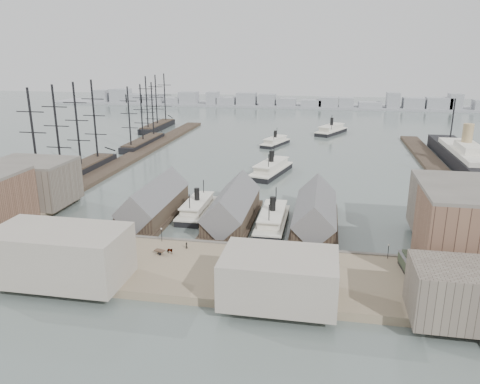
% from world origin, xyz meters
% --- Properties ---
extents(ground, '(900.00, 900.00, 0.00)m').
position_xyz_m(ground, '(0.00, 0.00, 0.00)').
color(ground, '#4E5A57').
rests_on(ground, ground).
extents(quay, '(180.00, 30.00, 2.00)m').
position_xyz_m(quay, '(0.00, -20.00, 1.00)').
color(quay, '#7A6A52').
rests_on(quay, ground).
extents(seawall, '(180.00, 1.20, 2.30)m').
position_xyz_m(seawall, '(0.00, -5.20, 1.15)').
color(seawall, '#59544C').
rests_on(seawall, ground).
extents(west_wharf, '(10.00, 220.00, 1.60)m').
position_xyz_m(west_wharf, '(-68.00, 100.00, 0.80)').
color(west_wharf, '#2D231C').
rests_on(west_wharf, ground).
extents(east_wharf, '(10.00, 180.00, 1.60)m').
position_xyz_m(east_wharf, '(78.00, 90.00, 0.80)').
color(east_wharf, '#2D231C').
rests_on(east_wharf, ground).
extents(ferry_shed_west, '(14.00, 42.00, 12.60)m').
position_xyz_m(ferry_shed_west, '(-26.00, 16.88, 4.64)').
color(ferry_shed_west, '#2D231C').
rests_on(ferry_shed_west, ground).
extents(ferry_shed_center, '(14.00, 42.00, 12.60)m').
position_xyz_m(ferry_shed_center, '(0.00, 16.88, 4.64)').
color(ferry_shed_center, '#2D231C').
rests_on(ferry_shed_center, ground).
extents(ferry_shed_east, '(14.00, 42.00, 12.60)m').
position_xyz_m(ferry_shed_east, '(26.00, 16.88, 4.64)').
color(ferry_shed_east, '#2D231C').
rests_on(ferry_shed_east, ground).
extents(warehouse_west_back, '(26.00, 20.00, 14.00)m').
position_xyz_m(warehouse_west_back, '(-70.00, 18.00, 9.00)').
color(warehouse_west_back, '#60564C').
rests_on(warehouse_west_back, west_land).
extents(warehouse_east_back, '(28.00, 20.00, 15.00)m').
position_xyz_m(warehouse_east_back, '(68.00, 15.00, 9.50)').
color(warehouse_east_back, '#60564C').
rests_on(warehouse_east_back, east_land).
extents(street_bldg_center, '(24.00, 16.00, 10.00)m').
position_xyz_m(street_bldg_center, '(20.00, -32.00, 7.00)').
color(street_bldg_center, gray).
rests_on(street_bldg_center, quay).
extents(street_bldg_west, '(30.00, 16.00, 12.00)m').
position_xyz_m(street_bldg_west, '(-30.00, -32.00, 8.00)').
color(street_bldg_west, gray).
rests_on(street_bldg_west, quay).
extents(street_bldg_east, '(18.00, 14.00, 11.00)m').
position_xyz_m(street_bldg_east, '(55.00, -33.00, 7.50)').
color(street_bldg_east, '#60564C').
rests_on(street_bldg_east, quay).
extents(lamp_post_far_w, '(0.44, 0.44, 3.92)m').
position_xyz_m(lamp_post_far_w, '(-45.00, -7.00, 4.71)').
color(lamp_post_far_w, black).
rests_on(lamp_post_far_w, quay).
extents(lamp_post_near_w, '(0.44, 0.44, 3.92)m').
position_xyz_m(lamp_post_near_w, '(-15.00, -7.00, 4.71)').
color(lamp_post_near_w, black).
rests_on(lamp_post_near_w, quay).
extents(lamp_post_near_e, '(0.44, 0.44, 3.92)m').
position_xyz_m(lamp_post_near_e, '(15.00, -7.00, 4.71)').
color(lamp_post_near_e, black).
rests_on(lamp_post_near_e, quay).
extents(lamp_post_far_e, '(0.44, 0.44, 3.92)m').
position_xyz_m(lamp_post_far_e, '(45.00, -7.00, 4.71)').
color(lamp_post_far_e, black).
rests_on(lamp_post_far_e, quay).
extents(far_shore, '(500.00, 40.00, 15.72)m').
position_xyz_m(far_shore, '(-2.07, 334.14, 3.91)').
color(far_shore, gray).
rests_on(far_shore, ground).
extents(ferry_docked_west, '(7.97, 26.56, 9.49)m').
position_xyz_m(ferry_docked_west, '(-13.00, 21.96, 2.22)').
color(ferry_docked_west, black).
rests_on(ferry_docked_west, ground).
extents(ferry_docked_east, '(8.45, 28.16, 10.06)m').
position_xyz_m(ferry_docked_east, '(13.00, 15.30, 2.36)').
color(ferry_docked_east, black).
rests_on(ferry_docked_east, ground).
extents(ferry_open_near, '(16.82, 32.85, 11.25)m').
position_xyz_m(ferry_open_near, '(4.95, 78.02, 2.64)').
color(ferry_open_near, black).
rests_on(ferry_open_near, ground).
extents(ferry_open_mid, '(15.39, 26.27, 8.99)m').
position_xyz_m(ferry_open_mid, '(-0.80, 143.95, 2.11)').
color(ferry_open_mid, black).
rests_on(ferry_open_mid, ground).
extents(ferry_open_far, '(21.46, 32.25, 11.13)m').
position_xyz_m(ferry_open_far, '(30.81, 188.92, 2.61)').
color(ferry_open_far, black).
rests_on(ferry_open_far, ground).
extents(sailing_ship_near, '(9.69, 66.79, 39.86)m').
position_xyz_m(sailing_ship_near, '(-77.47, 55.63, 2.93)').
color(sailing_ship_near, black).
rests_on(sailing_ship_near, ground).
extents(sailing_ship_mid, '(8.40, 48.54, 34.54)m').
position_xyz_m(sailing_ship_mid, '(-74.80, 128.57, 2.47)').
color(sailing_ship_mid, black).
rests_on(sailing_ship_mid, ground).
extents(sailing_ship_far, '(8.93, 49.59, 36.70)m').
position_xyz_m(sailing_ship_far, '(-87.33, 185.80, 2.65)').
color(sailing_ship_far, black).
rests_on(sailing_ship_far, ground).
extents(ocean_steamer, '(13.85, 101.24, 20.25)m').
position_xyz_m(ocean_steamer, '(92.00, 108.86, 4.35)').
color(ocean_steamer, black).
rests_on(ocean_steamer, ground).
extents(tram, '(3.64, 9.88, 3.43)m').
position_xyz_m(tram, '(48.76, -13.45, 3.76)').
color(tram, black).
rests_on(tram, quay).
extents(horse_cart_left, '(4.71, 2.00, 1.47)m').
position_xyz_m(horse_cart_left, '(-48.45, -15.60, 2.77)').
color(horse_cart_left, black).
rests_on(horse_cart_left, quay).
extents(horse_cart_center, '(5.03, 2.50, 1.67)m').
position_xyz_m(horse_cart_center, '(-10.84, -14.69, 2.84)').
color(horse_cart_center, black).
rests_on(horse_cart_center, quay).
extents(horse_cart_right, '(4.75, 2.50, 1.48)m').
position_xyz_m(horse_cart_right, '(24.76, -22.55, 2.77)').
color(horse_cart_right, black).
rests_on(horse_cart_right, quay).
extents(pedestrian_0, '(0.72, 0.81, 1.81)m').
position_xyz_m(pedestrian_0, '(-41.80, -12.19, 2.91)').
color(pedestrian_0, black).
rests_on(pedestrian_0, quay).
extents(pedestrian_1, '(0.70, 0.89, 1.80)m').
position_xyz_m(pedestrian_1, '(-32.25, -18.19, 2.90)').
color(pedestrian_1, black).
rests_on(pedestrian_1, quay).
extents(pedestrian_2, '(1.15, 1.10, 1.57)m').
position_xyz_m(pedestrian_2, '(-21.83, -13.16, 2.79)').
color(pedestrian_2, black).
rests_on(pedestrian_2, quay).
extents(pedestrian_3, '(0.90, 1.09, 1.74)m').
position_xyz_m(pedestrian_3, '(-20.39, -25.13, 2.87)').
color(pedestrian_3, black).
rests_on(pedestrian_3, quay).
extents(pedestrian_4, '(0.67, 0.92, 1.72)m').
position_xyz_m(pedestrian_4, '(-6.88, -10.32, 2.86)').
color(pedestrian_4, black).
rests_on(pedestrian_4, quay).
extents(pedestrian_5, '(0.70, 0.69, 1.57)m').
position_xyz_m(pedestrian_5, '(14.82, -23.39, 2.78)').
color(pedestrian_5, black).
rests_on(pedestrian_5, quay).
extents(pedestrian_6, '(0.89, 0.72, 1.70)m').
position_xyz_m(pedestrian_6, '(19.41, -13.80, 2.85)').
color(pedestrian_6, black).
rests_on(pedestrian_6, quay).
extents(pedestrian_7, '(0.82, 1.25, 1.81)m').
position_xyz_m(pedestrian_7, '(31.43, -22.04, 2.91)').
color(pedestrian_7, black).
rests_on(pedestrian_7, quay).
extents(pedestrian_8, '(0.91, 0.95, 1.59)m').
position_xyz_m(pedestrian_8, '(32.59, -13.54, 2.79)').
color(pedestrian_8, black).
rests_on(pedestrian_8, quay).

